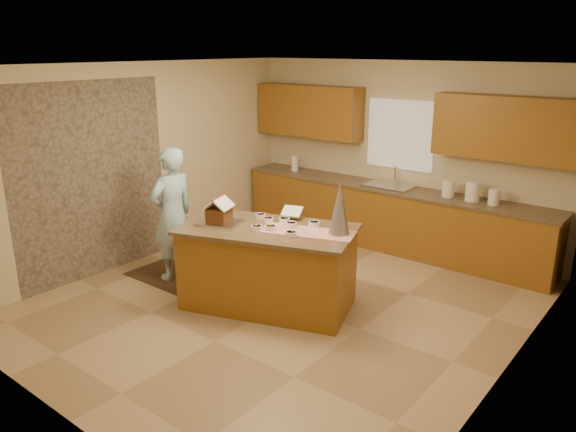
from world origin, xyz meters
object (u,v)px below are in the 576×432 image
(island_base, at_px, (268,269))
(gingerbread_house, at_px, (219,212))
(tinsel_tree, at_px, (340,209))
(boy, at_px, (173,214))

(island_base, bearing_deg, gingerbread_house, -174.81)
(island_base, relative_size, gingerbread_house, 5.08)
(gingerbread_house, bearing_deg, tinsel_tree, 23.44)
(island_base, bearing_deg, boy, 165.92)
(island_base, xyz_separation_m, boy, (-1.46, -0.13, 0.41))
(island_base, height_order, boy, boy)
(gingerbread_house, bearing_deg, boy, 173.62)
(island_base, distance_m, boy, 1.53)
(tinsel_tree, xyz_separation_m, gingerbread_house, (-1.27, -0.55, -0.15))
(boy, xyz_separation_m, gingerbread_house, (0.94, -0.11, 0.22))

